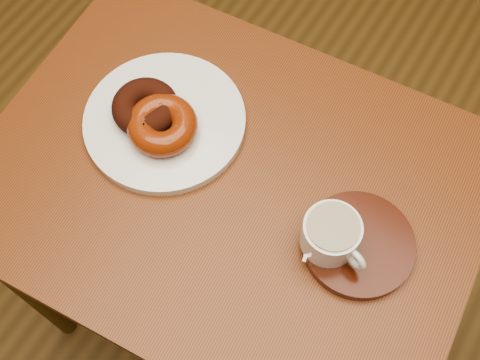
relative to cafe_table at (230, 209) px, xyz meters
The scene contains 8 objects.
ground 0.68m from the cafe_table, 93.33° to the left, with size 6.00×6.00×0.00m, color brown.
cafe_table is the anchor object (origin of this frame).
donut_plate 0.18m from the cafe_table, 167.20° to the left, with size 0.25×0.25×0.02m, color white.
donut_cinnamon 0.22m from the cafe_table, behind, with size 0.10×0.10×0.04m, color black.
donut_caramel 0.19m from the cafe_table, behind, with size 0.11×0.11×0.04m.
saucer 0.24m from the cafe_table, ahead, with size 0.16×0.16×0.02m, color #391207.
coffee_cup 0.23m from the cafe_table, ahead, with size 0.10×0.08×0.06m.
teaspoon 0.19m from the cafe_table, ahead, with size 0.03×0.09×0.01m.
Camera 1 is at (0.24, -0.66, 1.50)m, focal length 45.00 mm.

